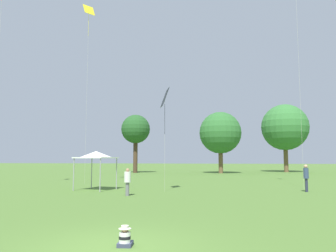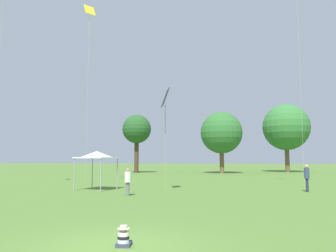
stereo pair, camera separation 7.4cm
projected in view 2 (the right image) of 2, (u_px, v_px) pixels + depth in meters
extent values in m
plane|color=#4C702D|center=(111.00, 247.00, 8.17)|extent=(300.00, 300.00, 0.00)
cube|color=#383D56|center=(124.00, 244.00, 8.31)|extent=(0.41, 0.48, 0.10)
cylinder|color=white|center=(123.00, 237.00, 8.25)|extent=(0.32, 0.32, 0.26)
cylinder|color=black|center=(123.00, 237.00, 8.25)|extent=(0.33, 0.33, 0.07)
sphere|color=#A37556|center=(124.00, 229.00, 8.27)|extent=(0.19, 0.19, 0.19)
cylinder|color=beige|center=(124.00, 229.00, 8.27)|extent=(0.32, 0.32, 0.01)
cylinder|color=beige|center=(124.00, 227.00, 8.27)|extent=(0.19, 0.19, 0.08)
cylinder|color=slate|center=(128.00, 189.00, 19.64)|extent=(0.25, 0.25, 0.80)
cylinder|color=silver|center=(128.00, 177.00, 19.71)|extent=(0.46, 0.46, 0.64)
sphere|color=#A37556|center=(128.00, 170.00, 19.75)|extent=(0.22, 0.22, 0.22)
cylinder|color=#282D42|center=(307.00, 185.00, 21.93)|extent=(0.20, 0.20, 0.89)
cylinder|color=#334260|center=(307.00, 173.00, 22.01)|extent=(0.36, 0.36, 0.71)
sphere|color=tan|center=(306.00, 166.00, 22.05)|extent=(0.24, 0.24, 0.24)
cube|color=white|center=(97.00, 158.00, 23.54)|extent=(2.83, 2.83, 0.08)
cone|color=white|center=(97.00, 154.00, 23.56)|extent=(2.68, 2.68, 0.43)
cylinder|color=#99999E|center=(92.00, 173.00, 24.82)|extent=(0.07, 0.07, 2.25)
cylinder|color=#99999E|center=(117.00, 174.00, 24.03)|extent=(0.07, 0.07, 2.25)
cylinder|color=#99999E|center=(74.00, 174.00, 22.82)|extent=(0.07, 0.07, 2.25)
cylinder|color=#99999E|center=(101.00, 175.00, 22.02)|extent=(0.07, 0.07, 2.25)
cylinder|color=#BCB7A8|center=(300.00, 63.00, 24.90)|extent=(0.01, 0.01, 19.02)
cube|color=#1E2328|center=(165.00, 98.00, 22.61)|extent=(0.88, 1.41, 1.26)
cylinder|color=#1E2328|center=(165.00, 119.00, 22.46)|extent=(0.02, 0.02, 2.05)
cylinder|color=#BCB7A8|center=(165.00, 144.00, 22.28)|extent=(0.01, 0.01, 6.42)
cube|color=yellow|center=(90.00, 10.00, 30.89)|extent=(1.01, 1.13, 0.97)
cylinder|color=yellow|center=(89.00, 25.00, 30.75)|extent=(0.02, 0.02, 2.18)
cylinder|color=#BCB7A8|center=(88.00, 94.00, 30.08)|extent=(0.01, 0.01, 16.21)
cylinder|color=brown|center=(222.00, 159.00, 50.60)|extent=(0.68, 0.68, 4.50)
sphere|color=#2D662D|center=(221.00, 133.00, 51.01)|extent=(6.50, 6.50, 6.50)
cylinder|color=brown|center=(287.00, 156.00, 55.11)|extent=(0.72, 0.72, 5.43)
sphere|color=#337033|center=(286.00, 127.00, 55.60)|extent=(7.83, 7.83, 7.83)
cylinder|color=#473323|center=(136.00, 155.00, 52.46)|extent=(0.69, 0.69, 5.75)
sphere|color=#235123|center=(137.00, 129.00, 52.88)|extent=(4.63, 4.63, 4.63)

